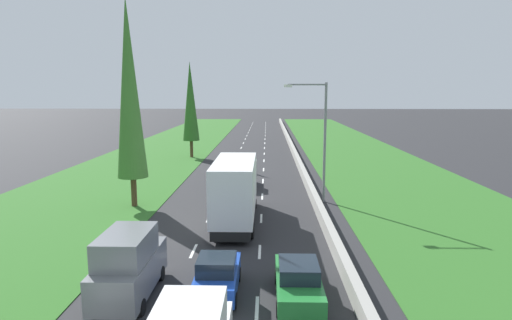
# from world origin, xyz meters

# --- Properties ---
(ground_plane) EXTENTS (300.00, 300.00, 0.00)m
(ground_plane) POSITION_xyz_m (0.00, 60.00, 0.00)
(ground_plane) COLOR #28282B
(ground_plane) RESTS_ON ground
(grass_verge_left) EXTENTS (14.00, 140.00, 0.04)m
(grass_verge_left) POSITION_xyz_m (-12.65, 60.00, 0.02)
(grass_verge_left) COLOR #2D6623
(grass_verge_left) RESTS_ON ground
(grass_verge_right) EXTENTS (14.00, 140.00, 0.04)m
(grass_verge_right) POSITION_xyz_m (14.35, 60.00, 0.02)
(grass_verge_right) COLOR #2D6623
(grass_verge_right) RESTS_ON ground
(median_barrier) EXTENTS (0.44, 120.00, 0.85)m
(median_barrier) POSITION_xyz_m (5.70, 60.00, 0.42)
(median_barrier) COLOR #9E9B93
(median_barrier) RESTS_ON ground
(lane_markings) EXTENTS (3.64, 116.00, 0.01)m
(lane_markings) POSITION_xyz_m (0.00, 60.00, 0.01)
(lane_markings) COLOR white
(lane_markings) RESTS_ON ground
(blue_hatchback_centre_lane) EXTENTS (1.74, 3.90, 1.72)m
(blue_hatchback_centre_lane) POSITION_xyz_m (0.09, 16.16, 0.84)
(blue_hatchback_centre_lane) COLOR #1E47B7
(blue_hatchback_centre_lane) RESTS_ON ground
(green_sedan_right_lane) EXTENTS (1.82, 4.50, 1.64)m
(green_sedan_right_lane) POSITION_xyz_m (3.39, 15.78, 0.81)
(green_sedan_right_lane) COLOR #237A33
(green_sedan_right_lane) RESTS_ON ground
(white_box_truck_centre_lane) EXTENTS (2.46, 9.40, 4.18)m
(white_box_truck_centre_lane) POSITION_xyz_m (0.14, 26.04, 2.18)
(white_box_truck_centre_lane) COLOR black
(white_box_truck_centre_lane) RESTS_ON ground
(grey_sedan_centre_lane) EXTENTS (1.82, 4.50, 1.64)m
(grey_sedan_centre_lane) POSITION_xyz_m (0.08, 36.50, 0.81)
(grey_sedan_centre_lane) COLOR slate
(grey_sedan_centre_lane) RESTS_ON ground
(grey_van_left_lane) EXTENTS (1.96, 4.90, 2.82)m
(grey_van_left_lane) POSITION_xyz_m (-3.47, 15.84, 1.40)
(grey_van_left_lane) COLOR slate
(grey_van_left_lane) RESTS_ON ground
(poplar_tree_second) EXTENTS (2.17, 2.17, 14.91)m
(poplar_tree_second) POSITION_xyz_m (-7.61, 29.82, 8.51)
(poplar_tree_second) COLOR #4C3823
(poplar_tree_second) RESTS_ON ground
(poplar_tree_third) EXTENTS (2.10, 2.10, 12.07)m
(poplar_tree_third) POSITION_xyz_m (-7.53, 53.51, 7.09)
(poplar_tree_third) COLOR #4C3823
(poplar_tree_third) RESTS_ON ground
(street_light_mast) EXTENTS (3.20, 0.28, 9.00)m
(street_light_mast) POSITION_xyz_m (6.10, 31.55, 5.23)
(street_light_mast) COLOR gray
(street_light_mast) RESTS_ON ground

